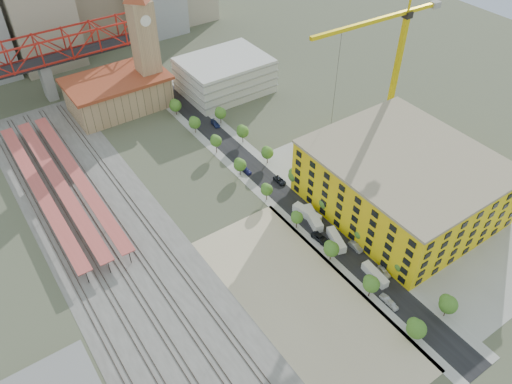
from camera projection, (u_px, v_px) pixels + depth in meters
ground at (248, 222)px, 148.25m from camera, size 400.00×400.00×0.00m
ballast_strip at (110, 237)px, 143.64m from camera, size 36.00×165.00×0.06m
dirt_lot at (304, 300)px, 127.00m from camera, size 28.00×67.00×0.06m
street_asphalt at (262, 177)px, 164.39m from camera, size 12.00×170.00×0.06m
sidewalk_west at (249, 183)px, 162.04m from camera, size 3.00×170.00×0.04m
sidewalk_east at (276, 171)px, 166.76m from camera, size 3.00×170.00×0.04m
construction_pad at (403, 202)px, 155.14m from camera, size 50.00×90.00×0.06m
rail_tracks at (104, 239)px, 142.78m from camera, size 26.56×160.00×0.18m
platform_canopies at (59, 183)px, 155.93m from camera, size 16.00×80.00×4.12m
station_hall at (118, 93)px, 192.54m from camera, size 38.00×24.00×13.10m
clock_tower at (143, 31)px, 182.40m from camera, size 12.00×12.00×52.00m
parking_garage at (225, 75)px, 202.48m from camera, size 34.00×26.00×14.00m
truss_bridge at (39, 54)px, 190.20m from camera, size 94.00×9.60×25.60m
construction_building at (402, 182)px, 147.69m from camera, size 44.60×50.60×18.80m
street_trees at (281, 193)px, 158.22m from camera, size 15.40×124.40×8.00m
distant_hills at (108, 76)px, 381.08m from camera, size 647.00×264.00×227.00m
tower_crane at (392, 53)px, 159.01m from camera, size 50.32×4.10×53.71m
site_trailer_a at (375, 275)px, 131.71m from camera, size 2.94×8.73×2.35m
site_trailer_b at (336, 240)px, 141.16m from camera, size 4.98×9.27×2.46m
site_trailer_c at (313, 218)px, 147.57m from camera, size 5.44×10.38×2.75m
site_trailer_d at (307, 213)px, 149.28m from camera, size 4.28×9.78×2.59m
car_0 at (392, 304)px, 125.18m from camera, size 1.85×4.27×1.43m
car_1 at (387, 300)px, 126.22m from camera, size 1.53×4.13×1.35m
car_2 at (320, 238)px, 142.35m from camera, size 3.13×5.85×1.56m
car_3 at (246, 171)px, 165.80m from camera, size 1.94×4.53×1.30m
car_4 at (384, 272)px, 132.98m from camera, size 2.43×4.70×1.53m
car_5 at (356, 247)px, 139.77m from camera, size 1.70×4.81×1.58m
car_6 at (280, 180)px, 161.85m from camera, size 2.46×5.04×1.38m
car_7 at (215, 124)px, 186.88m from camera, size 2.60×5.31×1.49m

